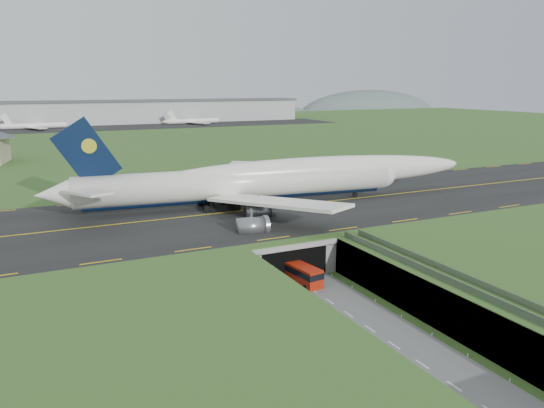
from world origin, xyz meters
TOP-DOWN VIEW (x-y plane):
  - ground at (0.00, 0.00)m, footprint 900.00×900.00m
  - airfield_deck at (0.00, 0.00)m, footprint 800.00×800.00m
  - trench_road at (0.00, -7.50)m, footprint 12.00×75.00m
  - taxiway at (0.00, 33.00)m, footprint 800.00×44.00m
  - tunnel_portal at (0.00, 16.71)m, footprint 17.00×22.30m
  - guideway at (11.00, -19.11)m, footprint 3.00×53.00m
  - jumbo_jet at (9.31, 36.24)m, footprint 95.46×60.95m
  - shuttle_tram at (-0.02, 5.22)m, footprint 3.86×7.80m
  - cargo_terminal at (-0.12, 299.41)m, footprint 320.00×67.00m
  - distant_hills at (64.38, 430.00)m, footprint 700.00×91.00m

SIDE VIEW (x-z plane):
  - distant_hills at x=64.38m, z-range -34.00..26.00m
  - ground at x=0.00m, z-range 0.00..0.00m
  - trench_road at x=0.00m, z-range 0.00..0.20m
  - shuttle_tram at x=-0.02m, z-range 0.15..3.21m
  - airfield_deck at x=0.00m, z-range 0.00..6.00m
  - tunnel_portal at x=0.00m, z-range 0.33..6.33m
  - guideway at x=11.00m, z-range 1.80..8.85m
  - taxiway at x=0.00m, z-range 6.00..6.18m
  - jumbo_jet at x=9.31m, z-range 1.32..21.60m
  - cargo_terminal at x=-0.12m, z-range 6.16..21.76m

